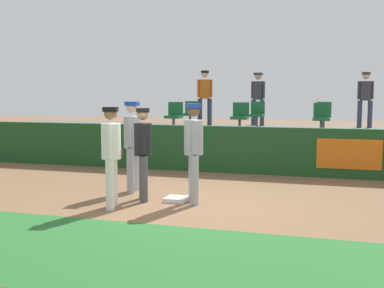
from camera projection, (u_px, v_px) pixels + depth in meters
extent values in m
plane|color=brown|center=(185.00, 204.00, 9.04)|extent=(60.00, 60.00, 0.00)
cube|color=#26662B|center=(116.00, 252.00, 6.28)|extent=(18.00, 2.80, 0.01)
cube|color=white|center=(176.00, 199.00, 9.26)|extent=(0.40, 0.40, 0.08)
cylinder|color=white|center=(113.00, 182.00, 8.84)|extent=(0.15, 0.15, 0.89)
cylinder|color=white|center=(110.00, 185.00, 8.52)|extent=(0.15, 0.15, 0.89)
cylinder|color=white|center=(111.00, 141.00, 8.61)|extent=(0.42, 0.42, 0.63)
sphere|color=#8C6647|center=(111.00, 114.00, 8.56)|extent=(0.23, 0.23, 0.23)
cube|color=black|center=(110.00, 109.00, 8.55)|extent=(0.30, 0.30, 0.08)
cylinder|color=white|center=(113.00, 139.00, 8.81)|extent=(0.09, 0.09, 0.59)
cylinder|color=white|center=(109.00, 141.00, 8.40)|extent=(0.09, 0.09, 0.59)
ellipsoid|color=brown|center=(119.00, 153.00, 8.83)|extent=(0.17, 0.22, 0.28)
cylinder|color=#9EA3AD|center=(193.00, 177.00, 9.24)|extent=(0.16, 0.16, 0.91)
cylinder|color=#9EA3AD|center=(194.00, 181.00, 8.91)|extent=(0.16, 0.16, 0.91)
cylinder|color=#9EA3AD|center=(194.00, 137.00, 8.99)|extent=(0.46, 0.46, 0.64)
sphere|color=brown|center=(194.00, 110.00, 8.94)|extent=(0.24, 0.24, 0.24)
cube|color=#193899|center=(194.00, 106.00, 8.93)|extent=(0.33, 0.33, 0.08)
cylinder|color=#9EA3AD|center=(192.00, 135.00, 9.20)|extent=(0.09, 0.09, 0.60)
cylinder|color=#9EA3AD|center=(195.00, 137.00, 8.78)|extent=(0.09, 0.09, 0.60)
cylinder|color=#9EA3AD|center=(135.00, 169.00, 10.29)|extent=(0.16, 0.16, 0.93)
cylinder|color=#9EA3AD|center=(131.00, 171.00, 9.96)|extent=(0.16, 0.16, 0.93)
cylinder|color=#9EA3AD|center=(132.00, 132.00, 10.05)|extent=(0.40, 0.40, 0.65)
sphere|color=beige|center=(132.00, 107.00, 9.99)|extent=(0.24, 0.24, 0.24)
cube|color=#193899|center=(132.00, 104.00, 9.99)|extent=(0.28, 0.28, 0.08)
cylinder|color=#9EA3AD|center=(136.00, 130.00, 10.26)|extent=(0.09, 0.09, 0.61)
cylinder|color=#9EA3AD|center=(129.00, 132.00, 9.83)|extent=(0.09, 0.09, 0.61)
cylinder|color=#4C4C51|center=(143.00, 176.00, 9.48)|extent=(0.15, 0.15, 0.87)
cylinder|color=#4C4C51|center=(144.00, 179.00, 9.17)|extent=(0.15, 0.15, 0.87)
cylinder|color=black|center=(143.00, 139.00, 9.24)|extent=(0.45, 0.45, 0.61)
sphere|color=tan|center=(143.00, 114.00, 9.20)|extent=(0.23, 0.23, 0.23)
cube|color=black|center=(143.00, 110.00, 9.19)|extent=(0.32, 0.32, 0.08)
cylinder|color=black|center=(142.00, 137.00, 9.44)|extent=(0.09, 0.09, 0.57)
cylinder|color=black|center=(144.00, 139.00, 9.04)|extent=(0.09, 0.09, 0.57)
cube|color=#19471E|center=(231.00, 149.00, 12.60)|extent=(18.00, 0.24, 1.21)
cube|color=orange|center=(349.00, 154.00, 11.63)|extent=(1.50, 0.02, 0.72)
cube|color=#59595E|center=(249.00, 144.00, 15.06)|extent=(18.00, 4.80, 0.96)
cylinder|color=#4C4C51|center=(240.00, 125.00, 13.87)|extent=(0.08, 0.08, 0.40)
cube|color=#19592D|center=(240.00, 118.00, 13.85)|extent=(0.47, 0.44, 0.08)
cube|color=#19592D|center=(241.00, 109.00, 14.00)|extent=(0.47, 0.06, 0.40)
cylinder|color=#4C4C51|center=(174.00, 124.00, 14.46)|extent=(0.08, 0.08, 0.40)
cube|color=#19592D|center=(174.00, 117.00, 14.44)|extent=(0.46, 0.44, 0.08)
cube|color=#19592D|center=(176.00, 109.00, 14.59)|extent=(0.46, 0.06, 0.40)
cylinder|color=#4C4C51|center=(321.00, 126.00, 13.20)|extent=(0.08, 0.08, 0.40)
cube|color=#19592D|center=(321.00, 119.00, 13.18)|extent=(0.45, 0.44, 0.08)
cube|color=#19592D|center=(322.00, 110.00, 13.34)|extent=(0.45, 0.06, 0.40)
cylinder|color=#4C4C51|center=(190.00, 121.00, 16.18)|extent=(0.08, 0.08, 0.40)
cube|color=#19592D|center=(190.00, 114.00, 16.16)|extent=(0.45, 0.44, 0.08)
cube|color=#19592D|center=(192.00, 107.00, 16.32)|extent=(0.45, 0.06, 0.40)
cylinder|color=#4C4C51|center=(323.00, 123.00, 14.92)|extent=(0.08, 0.08, 0.40)
cube|color=#19592D|center=(324.00, 116.00, 14.90)|extent=(0.44, 0.44, 0.08)
cube|color=#19592D|center=(324.00, 108.00, 15.05)|extent=(0.44, 0.06, 0.40)
cylinder|color=#4C4C51|center=(257.00, 122.00, 15.52)|extent=(0.08, 0.08, 0.40)
cube|color=#19592D|center=(257.00, 115.00, 15.50)|extent=(0.44, 0.44, 0.08)
cube|color=#19592D|center=(258.00, 108.00, 15.66)|extent=(0.44, 0.06, 0.40)
cylinder|color=#33384C|center=(262.00, 113.00, 16.57)|extent=(0.15, 0.15, 0.88)
cylinder|color=#33384C|center=(253.00, 113.00, 16.74)|extent=(0.15, 0.15, 0.88)
cylinder|color=#333338|center=(258.00, 91.00, 16.58)|extent=(0.42, 0.42, 0.62)
sphere|color=tan|center=(258.00, 76.00, 16.53)|extent=(0.23, 0.23, 0.23)
cube|color=#333338|center=(258.00, 74.00, 16.52)|extent=(0.29, 0.29, 0.08)
cylinder|color=#333338|center=(264.00, 90.00, 16.47)|extent=(0.09, 0.09, 0.58)
cylinder|color=#333338|center=(252.00, 90.00, 16.68)|extent=(0.09, 0.09, 0.58)
cylinder|color=#33384C|center=(210.00, 112.00, 16.74)|extent=(0.16, 0.16, 0.92)
cylinder|color=#33384C|center=(200.00, 112.00, 16.72)|extent=(0.16, 0.16, 0.92)
cylinder|color=#BF5919|center=(205.00, 89.00, 16.65)|extent=(0.46, 0.46, 0.65)
sphere|color=beige|center=(205.00, 74.00, 16.60)|extent=(0.24, 0.24, 0.24)
cube|color=black|center=(205.00, 72.00, 16.59)|extent=(0.33, 0.33, 0.08)
cylinder|color=#BF5919|center=(211.00, 88.00, 16.66)|extent=(0.09, 0.09, 0.61)
cylinder|color=#BF5919|center=(199.00, 88.00, 16.63)|extent=(0.09, 0.09, 0.61)
cylinder|color=#33384C|center=(370.00, 114.00, 15.57)|extent=(0.15, 0.15, 0.87)
cylinder|color=#33384C|center=(360.00, 114.00, 15.64)|extent=(0.15, 0.15, 0.87)
cylinder|color=#333338|center=(366.00, 91.00, 15.53)|extent=(0.36, 0.36, 0.61)
sphere|color=beige|center=(366.00, 76.00, 15.48)|extent=(0.23, 0.23, 0.23)
cube|color=#333338|center=(366.00, 73.00, 15.48)|extent=(0.26, 0.26, 0.08)
cylinder|color=#333338|center=(372.00, 90.00, 15.48)|extent=(0.09, 0.09, 0.57)
cylinder|color=#333338|center=(359.00, 90.00, 15.58)|extent=(0.09, 0.09, 0.57)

